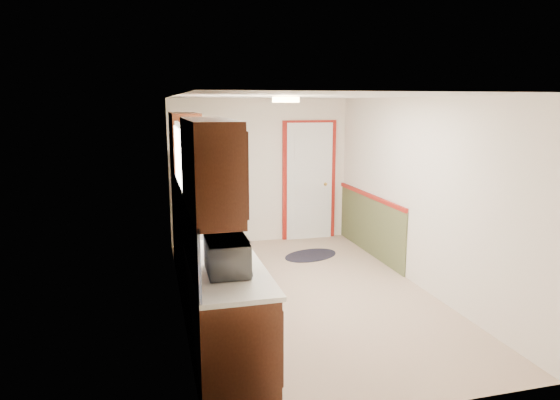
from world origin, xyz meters
TOP-DOWN VIEW (x-y plane):
  - room_shell at (0.00, 0.00)m, footprint 3.20×5.20m
  - kitchen_run at (-1.24, -0.29)m, footprint 0.63×4.00m
  - back_wall_trim at (0.99, 2.21)m, footprint 1.12×2.30m
  - ceiling_fixture at (-0.30, -0.20)m, footprint 0.30×0.30m
  - microwave at (-1.20, -1.66)m, footprint 0.28×0.51m
  - refrigerator at (-1.02, 1.80)m, footprint 0.78×0.75m
  - rug at (0.56, 1.46)m, footprint 1.05×0.87m
  - cooktop at (-1.19, 0.75)m, footprint 0.48×0.57m

SIDE VIEW (x-z plane):
  - rug at x=0.56m, z-range 0.00..0.01m
  - kitchen_run at x=-1.24m, z-range -0.29..1.91m
  - refrigerator at x=-1.02m, z-range 0.00..1.70m
  - back_wall_trim at x=0.99m, z-range -0.15..1.93m
  - cooktop at x=-1.19m, z-range 0.94..0.96m
  - microwave at x=-1.20m, z-range 0.94..1.28m
  - room_shell at x=0.00m, z-range -0.06..2.46m
  - ceiling_fixture at x=-0.30m, z-range 2.33..2.39m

